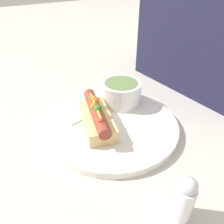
% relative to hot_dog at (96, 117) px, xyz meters
% --- Properties ---
extents(ground_plane, '(4.00, 4.00, 0.00)m').
position_rel_hot_dog_xyz_m(ground_plane, '(0.01, 0.03, -0.04)').
color(ground_plane, '#BCB7AD').
extents(dinner_plate, '(0.30, 0.30, 0.02)m').
position_rel_hot_dog_xyz_m(dinner_plate, '(0.01, 0.03, -0.03)').
color(dinner_plate, white).
rests_on(dinner_plate, ground_plane).
extents(hot_dog, '(0.16, 0.10, 0.06)m').
position_rel_hot_dog_xyz_m(hot_dog, '(0.00, 0.00, 0.00)').
color(hot_dog, '#E5C17F').
rests_on(hot_dog, dinner_plate).
extents(soup_bowl, '(0.10, 0.10, 0.06)m').
position_rel_hot_dog_xyz_m(soup_bowl, '(-0.05, 0.10, 0.01)').
color(soup_bowl, white).
rests_on(soup_bowl, dinner_plate).
extents(spoon, '(0.04, 0.15, 0.01)m').
position_rel_hot_dog_xyz_m(spoon, '(-0.05, 0.06, -0.02)').
color(spoon, '#B7B7BC').
rests_on(spoon, dinner_plate).
extents(drinking_glass, '(0.08, 0.08, 0.10)m').
position_rel_hot_dog_xyz_m(drinking_glass, '(-0.05, 0.35, 0.01)').
color(drinking_glass, silver).
rests_on(drinking_glass, ground_plane).
extents(salt_shaker, '(0.03, 0.03, 0.08)m').
position_rel_hot_dog_xyz_m(salt_shaker, '(0.24, -0.00, 0.00)').
color(salt_shaker, silver).
rests_on(salt_shaker, ground_plane).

